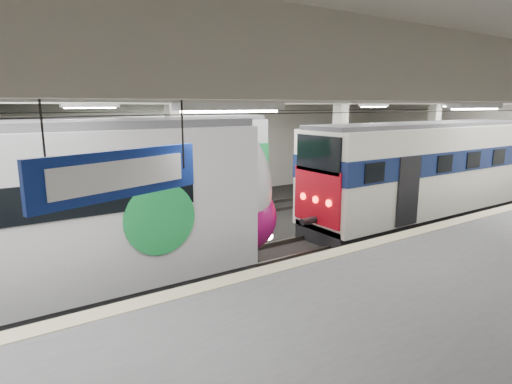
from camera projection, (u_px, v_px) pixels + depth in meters
station_hall at (332, 163)px, 12.86m from camera, size 36.00×24.00×5.75m
modern_emu at (43, 220)px, 10.26m from camera, size 14.37×2.97×4.61m
older_rer at (427, 170)px, 18.45m from camera, size 12.77×2.82×4.24m
far_train at (95, 176)px, 16.10m from camera, size 14.27×3.27×4.53m
wayfinding_sign at (122, 174)px, 4.85m from camera, size 2.10×0.80×1.27m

